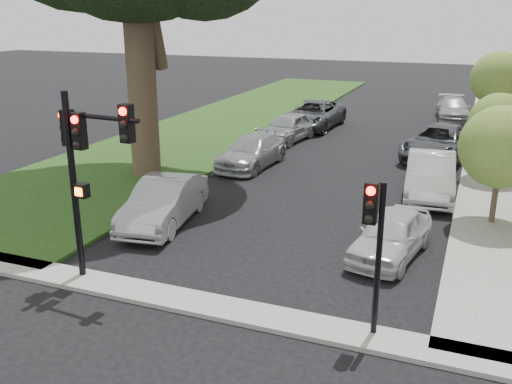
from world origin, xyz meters
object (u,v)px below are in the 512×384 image
at_px(car_parked_8, 313,115).
at_px(car_parked_4, 453,109).
at_px(car_parked_5, 164,202).
at_px(car_parked_2, 440,142).
at_px(traffic_signal_secondary, 374,231).
at_px(small_tree_a, 501,147).
at_px(small_tree_c, 499,79).
at_px(traffic_signal_main, 84,154).
at_px(car_parked_7, 288,127).
at_px(small_tree_b, 499,123).
at_px(car_parked_1, 430,176).
at_px(car_parked_6, 252,152).
at_px(car_parked_0, 391,235).

bearing_deg(car_parked_8, car_parked_4, 41.66).
relative_size(car_parked_4, car_parked_5, 1.03).
xyz_separation_m(car_parked_2, car_parked_5, (-7.69, -12.31, -0.03)).
bearing_deg(traffic_signal_secondary, car_parked_5, 150.41).
relative_size(small_tree_a, car_parked_4, 0.84).
relative_size(traffic_signal_secondary, car_parked_4, 0.74).
height_order(small_tree_c, car_parked_4, small_tree_c).
relative_size(traffic_signal_main, traffic_signal_secondary, 1.41).
distance_m(traffic_signal_main, traffic_signal_secondary, 7.20).
distance_m(traffic_signal_main, car_parked_2, 18.27).
height_order(small_tree_a, traffic_signal_secondary, small_tree_a).
height_order(small_tree_c, car_parked_7, small_tree_c).
distance_m(small_tree_a, small_tree_c, 15.92).
bearing_deg(small_tree_b, car_parked_8, 142.11).
distance_m(small_tree_a, car_parked_4, 19.46).
height_order(small_tree_b, car_parked_2, small_tree_b).
distance_m(car_parked_2, car_parked_5, 14.52).
bearing_deg(car_parked_5, car_parked_1, 30.10).
xyz_separation_m(traffic_signal_main, car_parked_1, (7.39, 10.49, -2.58)).
xyz_separation_m(traffic_signal_secondary, car_parked_6, (-7.57, 12.03, -1.76)).
xyz_separation_m(car_parked_0, car_parked_4, (0.32, 22.95, 0.02)).
distance_m(small_tree_b, car_parked_1, 4.16).
bearing_deg(small_tree_c, traffic_signal_main, -111.82).
xyz_separation_m(car_parked_4, car_parked_8, (-7.54, -5.97, 0.11)).
bearing_deg(car_parked_0, car_parked_5, -169.48).
bearing_deg(traffic_signal_main, car_parked_7, 91.90).
xyz_separation_m(car_parked_1, car_parked_5, (-7.81, -6.24, -0.05)).
height_order(car_parked_4, car_parked_7, car_parked_7).
distance_m(small_tree_a, car_parked_7, 13.99).
height_order(car_parked_2, car_parked_6, car_parked_2).
distance_m(small_tree_b, car_parked_7, 11.03).
relative_size(small_tree_c, car_parked_4, 0.97).
relative_size(car_parked_1, car_parked_8, 0.85).
relative_size(small_tree_b, car_parked_0, 0.93).
xyz_separation_m(small_tree_a, traffic_signal_main, (-9.61, -8.10, 0.77)).
bearing_deg(traffic_signal_main, traffic_signal_secondary, -0.31).
distance_m(traffic_signal_secondary, car_parked_4, 27.41).
distance_m(traffic_signal_main, car_parked_5, 5.02).
bearing_deg(car_parked_4, traffic_signal_main, -112.44).
xyz_separation_m(car_parked_1, car_parked_2, (-0.12, 6.07, -0.02)).
height_order(car_parked_1, car_parked_7, car_parked_1).
xyz_separation_m(small_tree_c, car_parked_8, (-9.92, -2.66, -2.24)).
bearing_deg(car_parked_0, small_tree_a, 63.74).
relative_size(small_tree_b, car_parked_4, 0.76).
relative_size(small_tree_a, car_parked_1, 0.81).
relative_size(traffic_signal_secondary, car_parked_7, 0.80).
distance_m(car_parked_6, car_parked_8, 9.36).
bearing_deg(car_parked_1, car_parked_7, 133.84).
bearing_deg(car_parked_8, traffic_signal_secondary, -67.51).
distance_m(small_tree_a, car_parked_2, 8.96).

